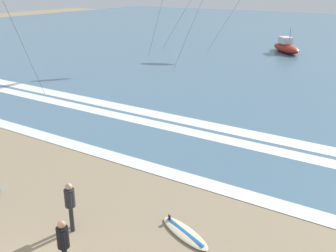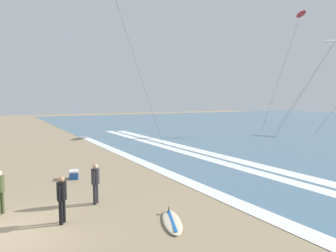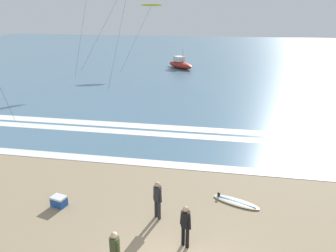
{
  "view_description": "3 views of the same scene",
  "coord_description": "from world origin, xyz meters",
  "px_view_note": "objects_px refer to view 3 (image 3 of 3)",
  "views": [
    {
      "loc": [
        7.01,
        -4.15,
        7.32
      ],
      "look_at": [
        1.59,
        4.19,
        3.68
      ],
      "focal_mm": 42.61,
      "sensor_mm": 36.0,
      "label": 1
    },
    {
      "loc": [
        10.08,
        -0.09,
        4.09
      ],
      "look_at": [
        0.34,
        5.48,
        3.11
      ],
      "focal_mm": 31.79,
      "sensor_mm": 36.0,
      "label": 2
    },
    {
      "loc": [
        1.28,
        -8.29,
        7.93
      ],
      "look_at": [
        -1.47,
        6.36,
        2.77
      ],
      "focal_mm": 36.4,
      "sensor_mm": 36.0,
      "label": 3
    }
  ],
  "objects_px": {
    "surfer_mid_group": "(185,223)",
    "offshore_boat": "(180,64)",
    "kite_yellow_high_right": "(151,5)",
    "cooler_box": "(59,201)",
    "surfer_left_near": "(157,197)",
    "surfboard_right_spare": "(236,202)",
    "surfer_foreground_main": "(115,250)"
  },
  "relations": [
    {
      "from": "surfer_left_near",
      "to": "kite_yellow_high_right",
      "type": "xyz_separation_m",
      "value": [
        -9.07,
        37.89,
        7.39
      ]
    },
    {
      "from": "surfer_mid_group",
      "to": "cooler_box",
      "type": "height_order",
      "value": "surfer_mid_group"
    },
    {
      "from": "surfer_left_near",
      "to": "surfboard_right_spare",
      "type": "distance_m",
      "value": 3.63
    },
    {
      "from": "surfer_foreground_main",
      "to": "kite_yellow_high_right",
      "type": "height_order",
      "value": "kite_yellow_high_right"
    },
    {
      "from": "surfer_mid_group",
      "to": "offshore_boat",
      "type": "xyz_separation_m",
      "value": [
        -5.89,
        37.47,
        -0.4
      ]
    },
    {
      "from": "surfer_left_near",
      "to": "surfboard_right_spare",
      "type": "height_order",
      "value": "surfer_left_near"
    },
    {
      "from": "surfer_mid_group",
      "to": "offshore_boat",
      "type": "bearing_deg",
      "value": 98.94
    },
    {
      "from": "cooler_box",
      "to": "surfboard_right_spare",
      "type": "bearing_deg",
      "value": 12.24
    },
    {
      "from": "surfboard_right_spare",
      "to": "offshore_boat",
      "type": "relative_size",
      "value": 0.43
    },
    {
      "from": "surfer_foreground_main",
      "to": "offshore_boat",
      "type": "xyz_separation_m",
      "value": [
        -3.97,
        39.25,
        -0.4
      ]
    },
    {
      "from": "surfer_left_near",
      "to": "surfer_foreground_main",
      "type": "relative_size",
      "value": 1.0
    },
    {
      "from": "offshore_boat",
      "to": "cooler_box",
      "type": "relative_size",
      "value": 7.09
    },
    {
      "from": "kite_yellow_high_right",
      "to": "offshore_boat",
      "type": "bearing_deg",
      "value": -23.26
    },
    {
      "from": "surfer_left_near",
      "to": "surfer_mid_group",
      "type": "bearing_deg",
      "value": -48.83
    },
    {
      "from": "surfer_left_near",
      "to": "cooler_box",
      "type": "height_order",
      "value": "surfer_left_near"
    },
    {
      "from": "surfer_foreground_main",
      "to": "surfboard_right_spare",
      "type": "relative_size",
      "value": 0.74
    },
    {
      "from": "kite_yellow_high_right",
      "to": "cooler_box",
      "type": "relative_size",
      "value": 12.16
    },
    {
      "from": "kite_yellow_high_right",
      "to": "cooler_box",
      "type": "xyz_separation_m",
      "value": [
        4.78,
        -37.81,
        -8.13
      ]
    },
    {
      "from": "surfer_left_near",
      "to": "surfer_foreground_main",
      "type": "height_order",
      "value": "same"
    },
    {
      "from": "surfer_mid_group",
      "to": "surfboard_right_spare",
      "type": "distance_m",
      "value": 3.76
    },
    {
      "from": "offshore_boat",
      "to": "surfer_left_near",
      "type": "bearing_deg",
      "value": -82.74
    },
    {
      "from": "offshore_boat",
      "to": "surfer_foreground_main",
      "type": "bearing_deg",
      "value": -84.23
    },
    {
      "from": "surfer_left_near",
      "to": "surfboard_right_spare",
      "type": "relative_size",
      "value": 0.74
    },
    {
      "from": "surfer_mid_group",
      "to": "surfer_foreground_main",
      "type": "relative_size",
      "value": 1.0
    },
    {
      "from": "surfboard_right_spare",
      "to": "offshore_boat",
      "type": "xyz_separation_m",
      "value": [
        -7.67,
        34.28,
        0.51
      ]
    },
    {
      "from": "surfer_foreground_main",
      "to": "surfboard_right_spare",
      "type": "height_order",
      "value": "surfer_foreground_main"
    },
    {
      "from": "surfboard_right_spare",
      "to": "kite_yellow_high_right",
      "type": "height_order",
      "value": "kite_yellow_high_right"
    },
    {
      "from": "surfer_mid_group",
      "to": "kite_yellow_high_right",
      "type": "relative_size",
      "value": 0.19
    },
    {
      "from": "surfer_left_near",
      "to": "surfer_foreground_main",
      "type": "distance_m",
      "value": 3.34
    },
    {
      "from": "surfer_mid_group",
      "to": "offshore_boat",
      "type": "distance_m",
      "value": 37.93
    },
    {
      "from": "surfer_mid_group",
      "to": "surfboard_right_spare",
      "type": "xyz_separation_m",
      "value": [
        1.77,
        3.18,
        -0.91
      ]
    },
    {
      "from": "surfboard_right_spare",
      "to": "offshore_boat",
      "type": "distance_m",
      "value": 35.13
    }
  ]
}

